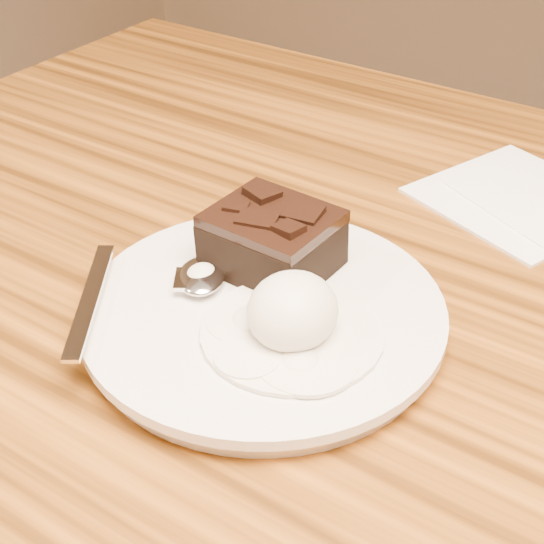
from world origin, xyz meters
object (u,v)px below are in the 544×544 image
Objects in this scene: spoon at (201,278)px; napkin at (520,198)px; plate at (263,317)px; brownie at (272,244)px; ice_cream_scoop at (293,311)px.

spoon is 0.29m from napkin.
brownie is at bearing 116.51° from plate.
brownie is 0.56× the size of napkin.
ice_cream_scoop is (0.03, -0.01, 0.03)m from plate.
plate is at bearing -63.49° from brownie.
spoon is at bearing 172.12° from ice_cream_scoop.
spoon is (-0.03, -0.04, -0.01)m from brownie.
ice_cream_scoop is 0.41× the size of napkin.
ice_cream_scoop reaches higher than napkin.
spoon is (-0.05, -0.00, 0.01)m from plate.
plate is 1.32× the size of spoon.
spoon is (-0.08, 0.01, -0.01)m from ice_cream_scoop.
ice_cream_scoop reaches higher than brownie.
spoon reaches higher than napkin.
ice_cream_scoop reaches higher than plate.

